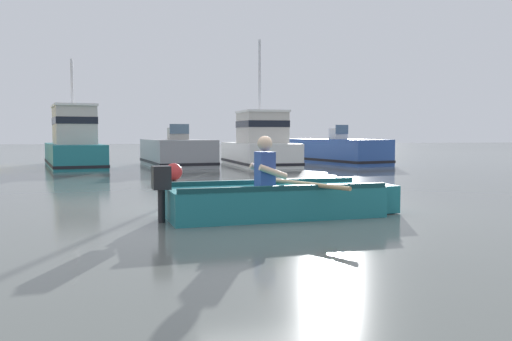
{
  "coord_description": "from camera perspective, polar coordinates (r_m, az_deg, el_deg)",
  "views": [
    {
      "loc": [
        -2.19,
        -8.54,
        1.22
      ],
      "look_at": [
        -0.14,
        1.18,
        0.55
      ],
      "focal_mm": 38.26,
      "sensor_mm": 36.0,
      "label": 1
    }
  ],
  "objects": [
    {
      "name": "ground_plane",
      "position": [
        8.9,
        2.47,
        -4.02
      ],
      "size": [
        120.0,
        120.0,
        0.0
      ],
      "primitive_type": "plane",
      "color": "slate"
    },
    {
      "name": "rowboat_with_person",
      "position": [
        8.03,
        2.42,
        -3.07
      ],
      "size": [
        3.73,
        1.85,
        1.19
      ],
      "color": "#1E727A",
      "rests_on": "ground"
    },
    {
      "name": "moored_boat_teal",
      "position": [
        21.11,
        -18.54,
        2.6
      ],
      "size": [
        2.95,
        6.31,
        3.94
      ],
      "color": "#1E727A",
      "rests_on": "ground"
    },
    {
      "name": "moored_boat_grey",
      "position": [
        20.93,
        -8.33,
        1.8
      ],
      "size": [
        2.74,
        5.0,
        1.58
      ],
      "color": "gray",
      "rests_on": "ground"
    },
    {
      "name": "moored_boat_white",
      "position": [
        20.9,
        0.39,
        2.63
      ],
      "size": [
        2.26,
        5.0,
        4.79
      ],
      "color": "white",
      "rests_on": "ground"
    },
    {
      "name": "moored_boat_blue",
      "position": [
        22.88,
        7.96,
        1.97
      ],
      "size": [
        3.12,
        6.15,
        1.58
      ],
      "color": "#2D519E",
      "rests_on": "ground"
    },
    {
      "name": "mooring_buoy",
      "position": [
        14.39,
        -8.61,
        -0.14
      ],
      "size": [
        0.46,
        0.46,
        0.46
      ],
      "primitive_type": "sphere",
      "color": "red",
      "rests_on": "ground"
    }
  ]
}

